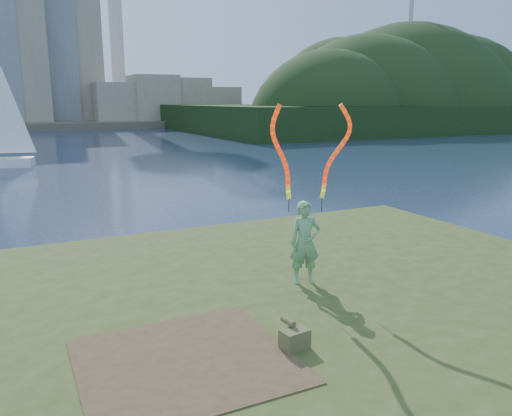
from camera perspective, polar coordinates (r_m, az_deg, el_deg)
ground at (r=11.87m, az=-2.61°, el=-11.36°), size 320.00×320.00×0.00m
grassy_knoll at (r=9.86m, az=2.90°, el=-14.34°), size 20.00×18.00×0.80m
dirt_patch at (r=8.13m, az=-8.06°, el=-16.87°), size 3.20×3.00×0.02m
far_shore at (r=105.16m, az=-24.15°, el=8.91°), size 320.00×40.00×1.20m
wooded_hill at (r=94.85m, az=16.38°, el=8.95°), size 78.00×50.00×63.00m
woman_with_ribbons at (r=10.81m, az=5.66°, el=-1.51°), size 2.05×0.74×4.19m
canvas_bag at (r=8.38m, az=4.39°, el=-14.56°), size 0.49×0.55×0.43m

